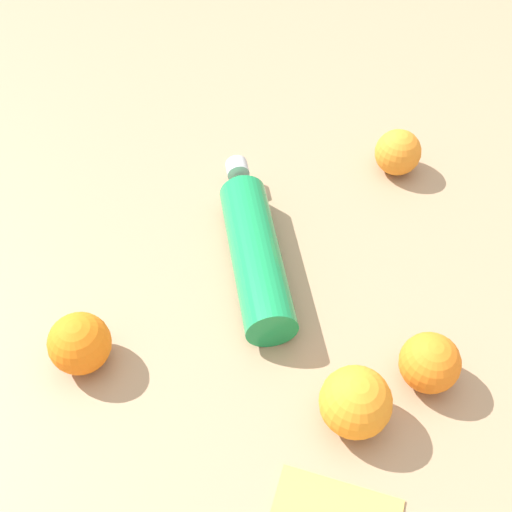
# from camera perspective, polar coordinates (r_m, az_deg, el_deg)

# --- Properties ---
(ground_plane) EXTENTS (2.40, 2.40, 0.00)m
(ground_plane) POSITION_cam_1_polar(r_m,az_deg,el_deg) (0.91, -1.54, -1.52)
(ground_plane) COLOR #9E7F60
(water_bottle) EXTENTS (0.26, 0.25, 0.07)m
(water_bottle) POSITION_cam_1_polar(r_m,az_deg,el_deg) (0.90, -0.23, 1.07)
(water_bottle) COLOR #198C4C
(water_bottle) RESTS_ON ground_plane
(orange_0) EXTENTS (0.08, 0.08, 0.08)m
(orange_0) POSITION_cam_1_polar(r_m,az_deg,el_deg) (0.83, -15.12, -7.36)
(orange_0) COLOR orange
(orange_0) RESTS_ON ground_plane
(orange_1) EXTENTS (0.08, 0.08, 0.08)m
(orange_1) POSITION_cam_1_polar(r_m,az_deg,el_deg) (0.76, 8.67, -12.48)
(orange_1) COLOR orange
(orange_1) RESTS_ON ground_plane
(orange_2) EXTENTS (0.07, 0.07, 0.07)m
(orange_2) POSITION_cam_1_polar(r_m,az_deg,el_deg) (1.05, 12.27, 8.82)
(orange_2) COLOR orange
(orange_2) RESTS_ON ground_plane
(orange_3) EXTENTS (0.07, 0.07, 0.07)m
(orange_3) POSITION_cam_1_polar(r_m,az_deg,el_deg) (0.81, 14.90, -8.98)
(orange_3) COLOR orange
(orange_3) RESTS_ON ground_plane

